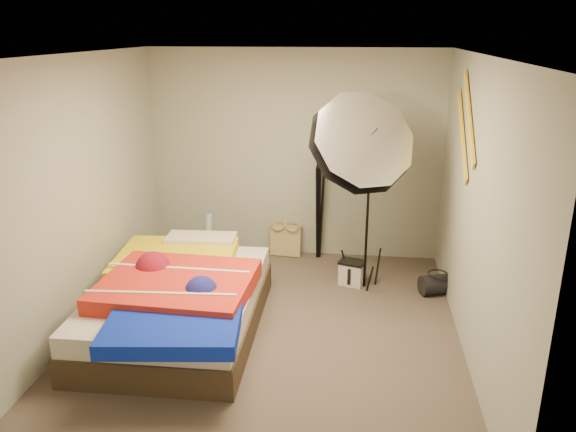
% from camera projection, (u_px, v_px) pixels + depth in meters
% --- Properties ---
extents(floor, '(4.00, 4.00, 0.00)m').
position_uv_depth(floor, '(269.00, 332.00, 5.26)').
color(floor, brown).
rests_on(floor, ground).
extents(ceiling, '(4.00, 4.00, 0.00)m').
position_uv_depth(ceiling, '(266.00, 55.00, 4.47)').
color(ceiling, silver).
rests_on(ceiling, wall_back).
extents(wall_back, '(3.50, 0.00, 3.50)m').
position_uv_depth(wall_back, '(295.00, 155.00, 6.74)').
color(wall_back, '#949A8C').
rests_on(wall_back, floor).
extents(wall_front, '(3.50, 0.00, 3.50)m').
position_uv_depth(wall_front, '(207.00, 316.00, 2.98)').
color(wall_front, '#949A8C').
rests_on(wall_front, floor).
extents(wall_left, '(0.00, 4.00, 4.00)m').
position_uv_depth(wall_left, '(77.00, 197.00, 5.08)').
color(wall_left, '#949A8C').
rests_on(wall_left, floor).
extents(wall_right, '(0.00, 4.00, 4.00)m').
position_uv_depth(wall_right, '(476.00, 213.00, 4.65)').
color(wall_right, '#949A8C').
rests_on(wall_right, floor).
extents(tote_bag, '(0.40, 0.20, 0.39)m').
position_uv_depth(tote_bag, '(286.00, 240.00, 7.00)').
color(tote_bag, tan).
rests_on(tote_bag, floor).
extents(wrapping_roll, '(0.12, 0.19, 0.63)m').
position_uv_depth(wrapping_roll, '(208.00, 240.00, 6.66)').
color(wrapping_roll, '#4F9AC6').
rests_on(wrapping_roll, floor).
extents(camera_case, '(0.30, 0.25, 0.26)m').
position_uv_depth(camera_case, '(352.00, 273.00, 6.20)').
color(camera_case, beige).
rests_on(camera_case, floor).
extents(duffel_bag, '(0.40, 0.32, 0.22)m').
position_uv_depth(duffel_bag, '(437.00, 285.00, 5.98)').
color(duffel_bag, black).
rests_on(duffel_bag, floor).
extents(wall_stripe_upper, '(0.02, 0.91, 0.78)m').
position_uv_depth(wall_stripe_upper, '(469.00, 117.00, 5.00)').
color(wall_stripe_upper, gold).
rests_on(wall_stripe_upper, wall_right).
extents(wall_stripe_lower, '(0.02, 0.91, 0.78)m').
position_uv_depth(wall_stripe_lower, '(462.00, 134.00, 5.29)').
color(wall_stripe_lower, gold).
rests_on(wall_stripe_lower, wall_right).
extents(bed, '(1.56, 2.32, 0.61)m').
position_uv_depth(bed, '(179.00, 300.00, 5.21)').
color(bed, '#3E2F21').
rests_on(bed, floor).
extents(photo_umbrella, '(1.14, 1.12, 2.24)m').
position_uv_depth(photo_umbrella, '(359.00, 145.00, 5.51)').
color(photo_umbrella, black).
rests_on(photo_umbrella, floor).
extents(camera_tripod, '(0.07, 0.07, 1.26)m').
position_uv_depth(camera_tripod, '(319.00, 201.00, 6.75)').
color(camera_tripod, black).
rests_on(camera_tripod, floor).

